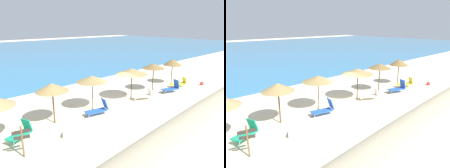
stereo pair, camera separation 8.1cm
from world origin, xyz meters
The scene contains 14 objects.
ground_plane centered at (0.00, 0.00, 0.00)m, with size 160.00×160.00×0.00m, color beige.
beach_umbrella_1 centered at (-5.20, 0.69, 2.42)m, with size 2.10×2.10×2.69m.
beach_umbrella_2 centered at (-1.87, 0.90, 2.36)m, with size 2.34×2.34×2.59m.
beach_umbrella_3 centered at (1.96, 0.40, 2.42)m, with size 2.66×2.66×2.66m.
beach_umbrella_4 centered at (5.23, 0.54, 2.43)m, with size 2.10×2.10×2.69m.
beach_umbrella_5 centered at (8.81, 0.67, 2.35)m, with size 1.97×1.97×2.68m.
lounge_chair_0 centered at (-2.26, -0.28, 0.45)m, with size 1.76×1.01×1.14m.
lounge_chair_1 centered at (8.19, -0.67, 0.44)m, with size 1.71×1.30×1.00m.
lounge_chair_2 centered at (6.09, -1.06, 0.47)m, with size 1.80×1.17×1.19m.
lounge_chair_3 centered at (-7.59, 0.02, 0.48)m, with size 1.53×1.11×1.10m.
lounge_chair_4 centered at (2.60, -0.49, 0.38)m, with size 1.74×1.33×0.91m.
wooden_signpost centered at (-8.13, -1.66, 1.00)m, with size 0.83×0.31×1.67m.
beach_ball centered at (10.61, -1.93, 0.19)m, with size 0.38×0.38×0.38m, color red.
cooler_box centered at (-5.56, -1.39, 0.18)m, with size 0.58×0.33×0.37m, color white.
Camera 1 is at (-11.17, -11.11, 6.24)m, focal length 33.96 mm.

